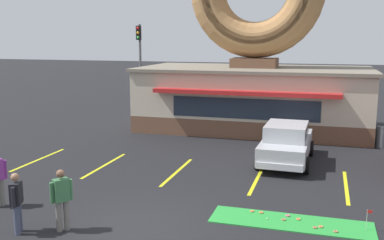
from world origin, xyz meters
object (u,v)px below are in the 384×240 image
(putting_flag_pin, at_px, (369,215))
(golf_ball, at_px, (267,219))
(car_silver, at_px, (286,141))
(trash_bin, at_px, (382,137))
(pedestrian_leather_jacket_man, at_px, (62,197))
(traffic_light_pole, at_px, (140,57))
(pedestrian_blue_sweater_man, at_px, (17,200))

(putting_flag_pin, bearing_deg, golf_ball, -178.80)
(car_silver, relative_size, trash_bin, 4.71)
(golf_ball, height_order, car_silver, car_silver)
(pedestrian_leather_jacket_man, bearing_deg, putting_flag_pin, 16.39)
(golf_ball, xyz_separation_m, traffic_light_pole, (-10.35, 15.55, 3.66))
(traffic_light_pole, bearing_deg, putting_flag_pin, -50.16)
(putting_flag_pin, xyz_separation_m, traffic_light_pole, (-12.93, 15.49, 3.27))
(pedestrian_leather_jacket_man, height_order, trash_bin, pedestrian_leather_jacket_man)
(putting_flag_pin, bearing_deg, pedestrian_blue_sweater_man, -162.65)
(putting_flag_pin, relative_size, trash_bin, 0.56)
(car_silver, relative_size, pedestrian_blue_sweater_man, 2.88)
(trash_bin, bearing_deg, car_silver, -135.86)
(car_silver, distance_m, pedestrian_leather_jacket_man, 9.61)
(car_silver, relative_size, pedestrian_leather_jacket_man, 2.80)
(pedestrian_leather_jacket_man, bearing_deg, traffic_light_pole, 106.80)
(car_silver, distance_m, traffic_light_pole, 14.30)
(golf_ball, xyz_separation_m, putting_flag_pin, (2.58, 0.05, 0.39))
(golf_ball, xyz_separation_m, trash_bin, (3.95, 9.92, 0.45))
(golf_ball, xyz_separation_m, car_silver, (-0.04, 6.06, 0.82))
(car_silver, xyz_separation_m, pedestrian_blue_sweater_man, (-5.97, -8.68, 0.01))
(putting_flag_pin, relative_size, traffic_light_pole, 0.09)
(golf_ball, bearing_deg, car_silver, 90.36)
(pedestrian_leather_jacket_man, distance_m, traffic_light_pole, 18.72)
(car_silver, relative_size, traffic_light_pole, 0.79)
(golf_ball, relative_size, car_silver, 0.01)
(putting_flag_pin, xyz_separation_m, trash_bin, (1.37, 9.87, 0.06))
(pedestrian_blue_sweater_man, bearing_deg, car_silver, 55.49)
(putting_flag_pin, xyz_separation_m, pedestrian_blue_sweater_man, (-8.59, -2.68, 0.44))
(putting_flag_pin, height_order, traffic_light_pole, traffic_light_pole)
(trash_bin, bearing_deg, golf_ball, -111.70)
(putting_flag_pin, xyz_separation_m, car_silver, (-2.62, 6.00, 0.43))
(car_silver, bearing_deg, trash_bin, 44.14)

